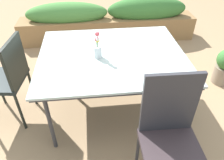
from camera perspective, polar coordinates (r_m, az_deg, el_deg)
ground_plane at (r=2.55m, az=2.02°, el=-7.74°), size 12.00×12.00×0.00m
dining_table at (r=2.16m, az=-0.00°, el=5.80°), size 1.40×1.15×0.71m
chair_near_right at (r=1.65m, az=14.80°, el=-13.28°), size 0.42×0.42×1.01m
chair_end_left at (r=2.37m, az=-25.31°, el=0.98°), size 0.46×0.46×0.92m
flower_vase at (r=2.05m, az=-3.71°, el=8.08°), size 0.07×0.07×0.26m
planter_box at (r=3.86m, az=-0.91°, el=14.97°), size 2.94×0.41×0.71m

